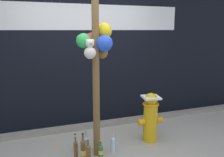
# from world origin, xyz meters

# --- Properties ---
(building_wall) EXTENTS (10.00, 0.21, 3.95)m
(building_wall) POSITION_xyz_m (-0.00, 1.64, 1.97)
(building_wall) COLOR black
(building_wall) RESTS_ON ground_plane
(curb_strip) EXTENTS (8.00, 0.12, 0.08)m
(curb_strip) POSITION_xyz_m (0.00, 1.23, 0.04)
(curb_strip) COLOR gray
(curb_strip) RESTS_ON ground_plane
(memorial_post) EXTENTS (0.54, 0.40, 3.03)m
(memorial_post) POSITION_xyz_m (-0.13, 0.24, 1.77)
(memorial_post) COLOR brown
(memorial_post) RESTS_ON ground_plane
(fire_hydrant) EXTENTS (0.44, 0.31, 0.82)m
(fire_hydrant) POSITION_xyz_m (0.82, 0.38, 0.43)
(fire_hydrant) COLOR gold
(fire_hydrant) RESTS_ON ground_plane
(bottle_0) EXTENTS (0.06, 0.06, 0.35)m
(bottle_0) POSITION_xyz_m (-0.47, 0.22, 0.14)
(bottle_0) COLOR brown
(bottle_0) RESTS_ON ground_plane
(bottle_1) EXTENTS (0.07, 0.07, 0.28)m
(bottle_1) POSITION_xyz_m (-0.13, 0.10, 0.11)
(bottle_1) COLOR #337038
(bottle_1) RESTS_ON ground_plane
(bottle_2) EXTENTS (0.06, 0.06, 0.29)m
(bottle_2) POSITION_xyz_m (-0.43, 0.42, 0.11)
(bottle_2) COLOR #93CCE0
(bottle_2) RESTS_ON ground_plane
(bottle_3) EXTENTS (0.07, 0.07, 0.41)m
(bottle_3) POSITION_xyz_m (-0.38, 0.13, 0.16)
(bottle_3) COLOR brown
(bottle_3) RESTS_ON ground_plane
(bottle_4) EXTENTS (0.06, 0.06, 0.38)m
(bottle_4) POSITION_xyz_m (-0.34, 0.01, 0.15)
(bottle_4) COLOR brown
(bottle_4) RESTS_ON ground_plane
(bottle_5) EXTENTS (0.07, 0.07, 0.32)m
(bottle_5) POSITION_xyz_m (-0.11, 0.36, 0.13)
(bottle_5) COLOR brown
(bottle_5) RESTS_ON ground_plane
(bottle_6) EXTENTS (0.07, 0.07, 0.34)m
(bottle_6) POSITION_xyz_m (0.10, 0.21, 0.13)
(bottle_6) COLOR #B2DBEA
(bottle_6) RESTS_ON ground_plane
(bottle_7) EXTENTS (0.08, 0.08, 0.34)m
(bottle_7) POSITION_xyz_m (-0.28, 0.40, 0.13)
(bottle_7) COLOR #93CCE0
(bottle_7) RESTS_ON ground_plane
(litter_0) EXTENTS (0.15, 0.14, 0.01)m
(litter_0) POSITION_xyz_m (-0.68, 0.71, 0.00)
(litter_0) COLOR tan
(litter_0) RESTS_ON ground_plane
(litter_1) EXTENTS (0.16, 0.13, 0.01)m
(litter_1) POSITION_xyz_m (0.90, 1.27, 0.00)
(litter_1) COLOR silver
(litter_1) RESTS_ON ground_plane
(litter_2) EXTENTS (0.16, 0.11, 0.01)m
(litter_2) POSITION_xyz_m (0.75, 0.19, 0.00)
(litter_2) COLOR tan
(litter_2) RESTS_ON ground_plane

